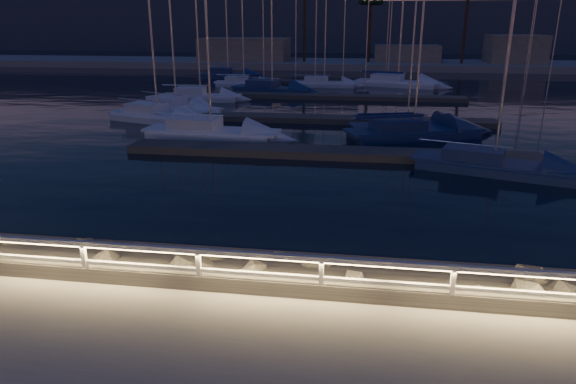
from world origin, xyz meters
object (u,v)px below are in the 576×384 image
(sailboat_e, at_px, (198,96))
(sailboat_n, at_px, (323,83))
(sailboat_j, at_px, (270,88))
(sailboat_i, at_px, (242,83))
(sailboat_a, at_px, (156,115))
(sailboat_h, at_px, (404,125))
(sailboat_b, at_px, (208,131))
(sailboat_k, at_px, (395,82))
(guard_rail, at_px, (277,265))
(sailboat_g, at_px, (410,131))
(sailboat_c, at_px, (489,163))
(sailboat_m, at_px, (227,74))
(sailboat_f, at_px, (175,107))

(sailboat_e, bearing_deg, sailboat_n, 47.25)
(sailboat_n, bearing_deg, sailboat_j, -128.30)
(sailboat_e, relative_size, sailboat_i, 1.11)
(sailboat_a, distance_m, sailboat_h, 17.67)
(sailboat_a, relative_size, sailboat_b, 0.92)
(sailboat_k, bearing_deg, sailboat_i, -153.00)
(guard_rail, xyz_separation_m, sailboat_a, (-13.12, 24.39, -0.91))
(sailboat_a, bearing_deg, sailboat_g, 8.65)
(sailboat_c, xyz_separation_m, sailboat_k, (-2.78, 34.88, 0.06))
(sailboat_k, height_order, sailboat_m, sailboat_k)
(sailboat_a, distance_m, sailboat_j, 17.70)
(sailboat_f, height_order, sailboat_h, sailboat_f)
(sailboat_f, xyz_separation_m, sailboat_i, (1.31, 17.95, -0.03))
(sailboat_e, bearing_deg, sailboat_c, -47.47)
(sailboat_c, bearing_deg, sailboat_e, 154.17)
(sailboat_h, distance_m, sailboat_i, 28.18)
(sailboat_a, bearing_deg, sailboat_m, 113.68)
(guard_rail, xyz_separation_m, sailboat_g, (4.77, 21.35, -0.93))
(sailboat_m, height_order, sailboat_n, sailboat_m)
(sailboat_b, distance_m, sailboat_c, 16.41)
(sailboat_f, height_order, sailboat_m, sailboat_f)
(sailboat_c, bearing_deg, sailboat_j, 138.57)
(sailboat_c, height_order, sailboat_j, sailboat_j)
(sailboat_g, xyz_separation_m, sailboat_h, (-0.25, 2.08, -0.05))
(guard_rail, relative_size, sailboat_i, 3.90)
(sailboat_c, bearing_deg, sailboat_b, -179.85)
(sailboat_b, relative_size, sailboat_h, 1.12)
(guard_rail, distance_m, sailboat_m, 57.27)
(sailboat_b, bearing_deg, sailboat_h, 23.29)
(sailboat_h, xyz_separation_m, sailboat_m, (-20.52, 31.55, 0.08))
(sailboat_a, distance_m, sailboat_n, 25.18)
(sailboat_c, distance_m, sailboat_i, 37.82)
(sailboat_m, bearing_deg, sailboat_g, -63.52)
(sailboat_g, relative_size, sailboat_j, 1.01)
(sailboat_c, height_order, sailboat_g, sailboat_g)
(sailboat_n, bearing_deg, sailboat_i, -173.45)
(sailboat_b, height_order, sailboat_f, sailboat_b)
(sailboat_f, bearing_deg, sailboat_g, 3.18)
(sailboat_h, relative_size, sailboat_n, 1.05)
(sailboat_i, height_order, sailboat_k, sailboat_k)
(sailboat_e, height_order, sailboat_i, sailboat_e)
(sailboat_a, relative_size, sailboat_f, 0.96)
(sailboat_a, height_order, sailboat_f, sailboat_f)
(sailboat_e, distance_m, sailboat_i, 11.56)
(sailboat_e, bearing_deg, sailboat_j, 45.89)
(sailboat_j, height_order, sailboat_m, sailboat_j)
(sailboat_m, bearing_deg, guard_rail, -78.99)
(sailboat_k, bearing_deg, sailboat_a, -108.52)
(sailboat_e, relative_size, sailboat_g, 0.86)
(sailboat_h, relative_size, sailboat_m, 0.94)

